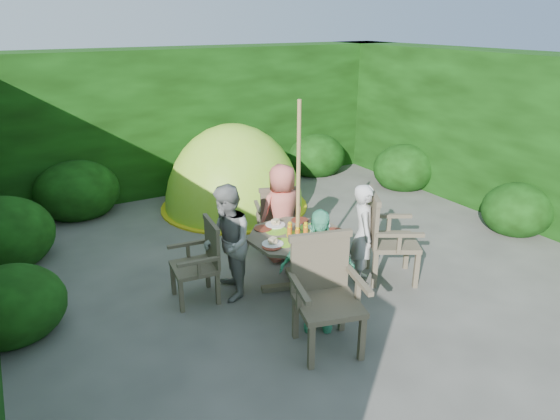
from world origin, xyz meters
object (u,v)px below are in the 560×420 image
garden_chair_front (325,292)px  child_back (282,213)px  garden_chair_back (277,216)px  child_left (227,243)px  child_right (364,234)px  garden_chair_right (386,236)px  garden_chair_left (200,261)px  parasol_pole (298,200)px  dome_tent (235,207)px  child_front (317,270)px  patio_table (298,244)px

garden_chair_front → child_back: 1.89m
garden_chair_back → child_back: child_back is taller
child_left → child_right: bearing=87.2°
garden_chair_right → child_left: (-1.81, 0.55, 0.10)m
garden_chair_back → garden_chair_front: (-0.66, -2.08, 0.08)m
garden_chair_left → child_left: size_ratio=0.67×
parasol_pole → child_left: 0.91m
child_left → garden_chair_right: bearing=87.8°
child_right → dome_tent: bearing=36.3°
garden_chair_left → child_back: (1.29, 0.42, 0.17)m
parasol_pole → child_back: 0.92m
garden_chair_right → child_right: size_ratio=0.86×
garden_chair_left → child_right: (1.81, -0.59, 0.14)m
child_back → child_right: bearing=119.2°
child_front → parasol_pole: bearing=101.2°
garden_chair_back → child_left: size_ratio=0.68×
garden_chair_left → child_back: size_ratio=0.68×
garden_chair_right → dome_tent: dome_tent is taller
patio_table → child_left: size_ratio=1.11×
patio_table → garden_chair_left: garden_chair_left is taller
child_right → garden_chair_left: bearing=103.7°
parasol_pole → child_left: (-0.76, 0.24, -0.44)m
patio_table → child_left: (-0.77, 0.24, 0.09)m
child_left → dome_tent: bearing=168.4°
child_back → child_front: (-0.48, -1.53, 0.00)m
dome_tent → garden_chair_left: bearing=-120.8°
garden_chair_right → patio_table: bearing=103.4°
patio_table → child_front: child_front is taller
child_left → child_front: (0.52, -1.00, -0.01)m
garden_chair_back → child_left: (-1.09, -0.81, 0.18)m
patio_table → child_back: bearing=72.7°
child_right → garden_chair_back: bearing=50.3°
garden_chair_left → child_right: child_right is taller
patio_table → garden_chair_left: 1.11m
child_right → parasol_pole: bearing=104.2°
garden_chair_front → child_right: size_ratio=0.86×
parasol_pole → garden_chair_front: bearing=-107.8°
child_right → child_front: 1.13m
child_left → child_front: bearing=42.2°
child_front → dome_tent: size_ratio=0.46×
garden_chair_left → child_front: size_ratio=0.68×
parasol_pole → garden_chair_right: 1.22m
parasol_pole → garden_chair_front: (-0.33, -1.03, -0.54)m
garden_chair_back → child_front: size_ratio=0.70×
garden_chair_left → child_left: bearing=75.7°
parasol_pole → garden_chair_back: size_ratio=2.45×
garden_chair_left → garden_chair_front: (0.72, -1.38, 0.10)m
patio_table → child_back: size_ratio=1.14×
parasol_pole → child_front: (-0.24, -0.76, -0.45)m
garden_chair_front → child_left: size_ratio=0.80×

